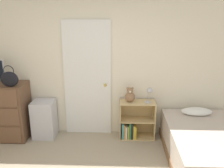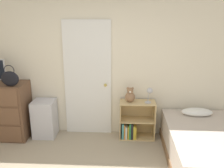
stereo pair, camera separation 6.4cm
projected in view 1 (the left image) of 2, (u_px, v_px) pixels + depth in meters
name	position (u px, v px, depth m)	size (l,w,h in m)	color
wall_back	(94.00, 66.00, 4.45)	(10.00, 0.06, 2.55)	beige
door_closed	(88.00, 79.00, 4.47)	(0.84, 0.09, 2.09)	white
handbag	(9.00, 79.00, 4.08)	(0.30, 0.10, 0.36)	black
storage_bin	(44.00, 119.00, 4.52)	(0.39, 0.38, 0.68)	silver
bookshelf	(134.00, 123.00, 4.51)	(0.63, 0.32, 0.69)	tan
teddy_bear	(130.00, 95.00, 4.36)	(0.18, 0.18, 0.27)	#8C6647
desk_lamp	(149.00, 92.00, 4.28)	(0.13, 0.12, 0.28)	#B2B2B7
bed	(207.00, 146.00, 3.76)	(1.17, 1.82, 0.62)	brown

